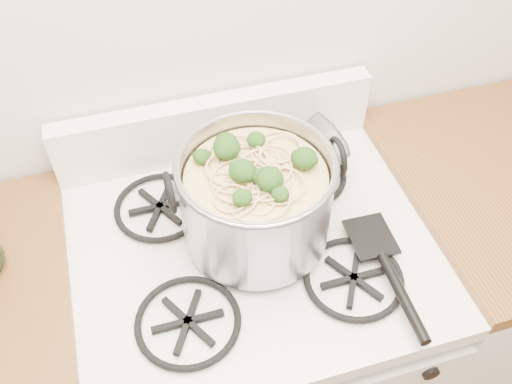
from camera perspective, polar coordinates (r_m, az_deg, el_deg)
The scene contains 4 objects.
gas_range at distance 1.62m, azimuth -0.30°, elevation -15.27°, with size 0.76×0.66×0.92m.
stock_pot at distance 1.14m, azimuth 0.00°, elevation -0.73°, with size 0.35×0.32×0.21m.
spatula at distance 1.22m, azimuth 11.46°, elevation -4.21°, with size 0.29×0.31×0.02m, color black, non-canonical shape.
glass_bowl at distance 1.35m, azimuth 3.05°, elevation 3.60°, with size 0.10×0.10×0.03m, color white.
Camera 1 is at (-0.20, 0.56, 1.88)m, focal length 40.00 mm.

